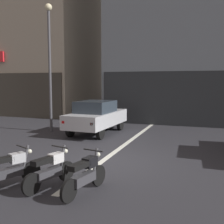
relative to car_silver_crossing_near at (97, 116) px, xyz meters
name	(u,v)px	position (x,y,z in m)	size (l,w,h in m)	color
ground_plane	(103,161)	(2.07, -4.49, -0.89)	(120.00, 120.00, 0.00)	#2B2B30
lane_centre_line	(144,131)	(2.07, 1.51, -0.88)	(0.20, 18.00, 0.01)	silver
building_corner_left	(31,14)	(-9.39, 8.14, 7.46)	(10.71, 8.28, 16.73)	#B2A893
car_silver_crossing_near	(97,116)	(0.00, 0.00, 0.00)	(1.94, 4.17, 1.64)	black
car_black_down_street	(187,105)	(3.74, 8.57, 0.00)	(2.22, 4.28, 1.64)	black
street_lamp	(50,55)	(-2.43, -0.31, 3.07)	(0.36, 0.36, 6.46)	#47474C
motorcycle_silver_row_leftmost	(10,169)	(0.75, -7.35, -0.43)	(0.80, 1.54, 0.98)	black
motorcycle_white_row_left_mid	(50,169)	(1.70, -7.06, -0.43)	(0.61, 1.63, 0.98)	black
motorcycle_black_row_centre	(85,174)	(2.66, -7.10, -0.43)	(0.55, 1.65, 0.98)	black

